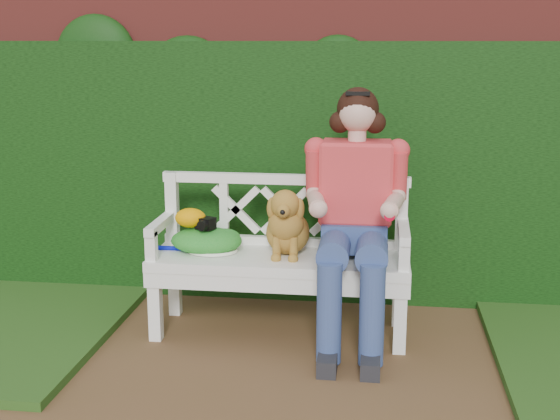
# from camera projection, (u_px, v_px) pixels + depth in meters

# --- Properties ---
(ground) EXTENTS (60.00, 60.00, 0.00)m
(ground) POSITION_uv_depth(u_px,v_px,m) (275.00, 417.00, 3.47)
(ground) COLOR brown
(brick_wall) EXTENTS (10.00, 0.30, 2.20)m
(brick_wall) POSITION_uv_depth(u_px,v_px,m) (314.00, 132.00, 5.06)
(brick_wall) COLOR maroon
(brick_wall) RESTS_ON ground
(ivy_hedge) EXTENTS (10.00, 0.18, 1.70)m
(ivy_hedge) POSITION_uv_depth(u_px,v_px,m) (311.00, 174.00, 4.90)
(ivy_hedge) COLOR #184812
(ivy_hedge) RESTS_ON ground
(garden_bench) EXTENTS (1.63, 0.75, 0.48)m
(garden_bench) POSITION_uv_depth(u_px,v_px,m) (280.00, 294.00, 4.43)
(garden_bench) COLOR white
(garden_bench) RESTS_ON ground
(seated_woman) EXTENTS (0.80, 0.95, 1.45)m
(seated_woman) POSITION_uv_depth(u_px,v_px,m) (355.00, 217.00, 4.24)
(seated_woman) COLOR #E84545
(seated_woman) RESTS_ON ground
(dog) EXTENTS (0.38, 0.44, 0.41)m
(dog) POSITION_uv_depth(u_px,v_px,m) (287.00, 221.00, 4.33)
(dog) COLOR olive
(dog) RESTS_ON garden_bench
(tennis_racket) EXTENTS (0.59, 0.29, 0.03)m
(tennis_racket) POSITION_uv_depth(u_px,v_px,m) (208.00, 250.00, 4.44)
(tennis_racket) COLOR silver
(tennis_racket) RESTS_ON garden_bench
(green_bag) EXTENTS (0.45, 0.37, 0.14)m
(green_bag) POSITION_uv_depth(u_px,v_px,m) (206.00, 240.00, 4.43)
(green_bag) COLOR #28711C
(green_bag) RESTS_ON garden_bench
(camera_item) EXTENTS (0.13, 0.11, 0.07)m
(camera_item) POSITION_uv_depth(u_px,v_px,m) (206.00, 223.00, 4.38)
(camera_item) COLOR black
(camera_item) RESTS_ON green_bag
(baseball_glove) EXTENTS (0.20, 0.16, 0.12)m
(baseball_glove) POSITION_uv_depth(u_px,v_px,m) (190.00, 218.00, 4.41)
(baseball_glove) COLOR #DB8D00
(baseball_glove) RESTS_ON green_bag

